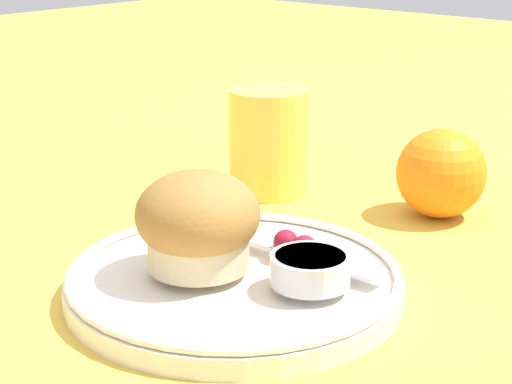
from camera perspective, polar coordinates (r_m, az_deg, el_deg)
ground_plane at (r=0.60m, az=-1.46°, el=-6.11°), size 3.00×3.00×0.00m
plate at (r=0.58m, az=-1.45°, el=-5.96°), size 0.23×0.23×0.02m
muffin at (r=0.57m, az=-3.89°, el=-2.04°), size 0.08×0.08×0.07m
cream_ramekin at (r=0.55m, az=3.61°, el=-5.07°), size 0.05×0.05×0.02m
berry_pair at (r=0.59m, az=2.61°, el=-3.52°), size 0.03×0.02×0.02m
butter_knife at (r=0.61m, az=0.84°, el=-3.52°), size 0.19×0.02×0.00m
orange_fruit at (r=0.73m, az=12.24°, el=1.23°), size 0.08×0.08×0.08m
juice_glass at (r=0.78m, az=0.83°, el=3.39°), size 0.07×0.07×0.10m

